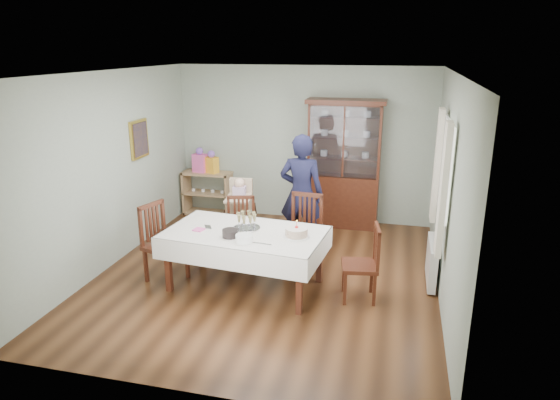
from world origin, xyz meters
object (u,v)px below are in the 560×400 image
(dining_table, at_px, (245,259))
(china_cabinet, at_px, (344,162))
(sideboard, at_px, (208,193))
(chair_end_left, at_px, (165,258))
(gift_bag_pink, at_px, (200,161))
(champagne_tray, at_px, (247,224))
(gift_bag_orange, at_px, (212,163))
(chair_far_left, at_px, (241,243))
(woman, at_px, (301,194))
(chair_end_right, at_px, (360,277))
(high_chair, at_px, (240,219))
(chair_far_right, at_px, (303,247))
(birthday_cake, at_px, (297,233))

(dining_table, xyz_separation_m, china_cabinet, (0.94, 2.63, 0.74))
(sideboard, bearing_deg, chair_end_left, -80.30)
(sideboard, distance_m, gift_bag_pink, 0.61)
(gift_bag_pink, bearing_deg, china_cabinet, -0.03)
(champagne_tray, xyz_separation_m, gift_bag_orange, (-1.45, 2.53, 0.16))
(chair_far_left, xyz_separation_m, woman, (0.77, 0.58, 0.62))
(woman, bearing_deg, sideboard, -31.08)
(chair_end_right, distance_m, high_chair, 2.39)
(sideboard, relative_size, woman, 0.50)
(chair_far_left, bearing_deg, chair_far_right, -18.48)
(gift_bag_orange, bearing_deg, high_chair, -53.56)
(chair_far_right, bearing_deg, china_cabinet, 85.20)
(woman, xyz_separation_m, champagne_tray, (-0.46, -1.25, -0.08))
(chair_end_left, height_order, gift_bag_pink, gift_bag_pink)
(chair_end_left, bearing_deg, sideboard, 27.50)
(chair_far_left, distance_m, birthday_cake, 1.38)
(chair_far_left, xyz_separation_m, birthday_cake, (0.98, -0.80, 0.54))
(china_cabinet, bearing_deg, gift_bag_pink, 179.97)
(sideboard, bearing_deg, gift_bag_orange, -10.38)
(chair_end_right, xyz_separation_m, woman, (-1.02, 1.33, 0.62))
(woman, height_order, gift_bag_pink, woman)
(chair_far_right, bearing_deg, woman, 108.77)
(gift_bag_pink, bearing_deg, chair_end_right, -39.63)
(chair_far_right, distance_m, chair_end_left, 1.89)
(gift_bag_orange, bearing_deg, dining_table, -61.07)
(dining_table, height_order, china_cabinet, china_cabinet)
(high_chair, xyz_separation_m, champagne_tray, (0.50, -1.25, 0.40))
(dining_table, height_order, sideboard, sideboard)
(chair_far_left, bearing_deg, chair_end_right, -38.78)
(birthday_cake, bearing_deg, china_cabinet, 84.40)
(woman, bearing_deg, birthday_cake, 100.62)
(woman, height_order, champagne_tray, woman)
(birthday_cake, bearing_deg, sideboard, 129.92)
(dining_table, distance_m, chair_end_right, 1.48)
(dining_table, xyz_separation_m, gift_bag_pink, (-1.68, 2.63, 0.62))
(dining_table, height_order, chair_far_right, chair_far_right)
(china_cabinet, height_order, gift_bag_pink, china_cabinet)
(chair_end_left, relative_size, high_chair, 0.96)
(sideboard, bearing_deg, chair_far_left, -56.24)
(china_cabinet, xyz_separation_m, high_chair, (-1.45, -1.28, -0.70))
(gift_bag_pink, bearing_deg, birthday_cake, -48.43)
(dining_table, xyz_separation_m, chair_far_left, (-0.31, 0.77, -0.11))
(chair_end_left, height_order, woman, woman)
(dining_table, distance_m, birthday_cake, 0.80)
(dining_table, xyz_separation_m, gift_bag_orange, (-1.45, 2.63, 0.60))
(chair_end_left, distance_m, gift_bag_pink, 2.84)
(chair_end_right, xyz_separation_m, high_chair, (-1.98, 1.33, 0.14))
(sideboard, bearing_deg, gift_bag_pink, -170.28)
(china_cabinet, distance_m, gift_bag_orange, 2.39)
(china_cabinet, relative_size, gift_bag_pink, 4.78)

